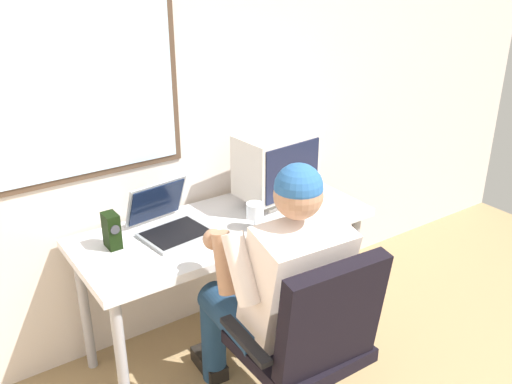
{
  "coord_description": "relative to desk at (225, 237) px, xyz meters",
  "views": [
    {
      "loc": [
        -1.31,
        0.2,
        1.99
      ],
      "look_at": [
        -0.08,
        1.99,
        1.03
      ],
      "focal_mm": 39.44,
      "sensor_mm": 36.0,
      "label": 1
    }
  ],
  "objects": [
    {
      "name": "wine_glass",
      "position": [
        0.09,
        -0.13,
        0.16
      ],
      "size": [
        0.08,
        0.08,
        0.13
      ],
      "color": "silver",
      "rests_on": "desk"
    },
    {
      "name": "person_seated",
      "position": [
        -0.05,
        -0.51,
        0.01
      ],
      "size": [
        0.54,
        0.81,
        1.26
      ],
      "color": "navy",
      "rests_on": "ground"
    },
    {
      "name": "desk",
      "position": [
        0.0,
        0.0,
        0.0
      ],
      "size": [
        1.47,
        0.6,
        0.73
      ],
      "color": "#94949C",
      "rests_on": "ground"
    },
    {
      "name": "office_chair",
      "position": [
        -0.07,
        -0.77,
        -0.09
      ],
      "size": [
        0.58,
        0.56,
        0.96
      ],
      "color": "black",
      "rests_on": "ground"
    },
    {
      "name": "laptop",
      "position": [
        -0.27,
        0.09,
        0.14
      ],
      "size": [
        0.34,
        0.37,
        0.23
      ],
      "color": "gray",
      "rests_on": "desk"
    },
    {
      "name": "desk_speaker",
      "position": [
        -0.54,
        0.09,
        0.16
      ],
      "size": [
        0.06,
        0.1,
        0.17
      ],
      "color": "black",
      "rests_on": "desk"
    },
    {
      "name": "wall_rear",
      "position": [
        0.02,
        0.36,
        0.77
      ],
      "size": [
        5.37,
        0.08,
        2.83
      ],
      "color": "beige",
      "rests_on": "ground"
    },
    {
      "name": "crt_monitor",
      "position": [
        0.35,
        0.06,
        0.29
      ],
      "size": [
        0.41,
        0.3,
        0.38
      ],
      "color": "beige",
      "rests_on": "desk"
    }
  ]
}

